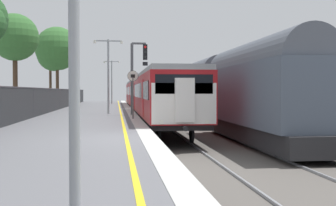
{
  "coord_description": "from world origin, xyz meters",
  "views": [
    {
      "loc": [
        -0.68,
        -13.74,
        1.52
      ],
      "look_at": [
        1.35,
        2.8,
        1.06
      ],
      "focal_mm": 45.4,
      "sensor_mm": 36.0,
      "label": 1
    }
  ],
  "objects_px": {
    "signal_gantry": "(136,70)",
    "background_tree_right": "(49,49)",
    "platform_lamp_mid": "(108,69)",
    "background_tree_back": "(56,51)",
    "platform_lamp_far": "(112,78)",
    "commuter_train_at_platform": "(148,94)",
    "freight_train_adjacent_track": "(188,90)",
    "speed_limit_sign": "(133,88)",
    "background_tree_centre": "(14,39)"
  },
  "relations": [
    {
      "from": "signal_gantry",
      "to": "background_tree_right",
      "type": "distance_m",
      "value": 25.81
    },
    {
      "from": "freight_train_adjacent_track",
      "to": "platform_lamp_far",
      "type": "relative_size",
      "value": 9.91
    },
    {
      "from": "speed_limit_sign",
      "to": "background_tree_back",
      "type": "bearing_deg",
      "value": 107.33
    },
    {
      "from": "platform_lamp_mid",
      "to": "background_tree_back",
      "type": "xyz_separation_m",
      "value": [
        -5.87,
        17.72,
        2.89
      ]
    },
    {
      "from": "freight_train_adjacent_track",
      "to": "platform_lamp_mid",
      "type": "bearing_deg",
      "value": -125.21
    },
    {
      "from": "background_tree_centre",
      "to": "background_tree_back",
      "type": "relative_size",
      "value": 0.9
    },
    {
      "from": "freight_train_adjacent_track",
      "to": "background_tree_back",
      "type": "distance_m",
      "value": 15.68
    },
    {
      "from": "commuter_train_at_platform",
      "to": "speed_limit_sign",
      "type": "distance_m",
      "value": 13.69
    },
    {
      "from": "background_tree_centre",
      "to": "platform_lamp_far",
      "type": "bearing_deg",
      "value": 68.39
    },
    {
      "from": "commuter_train_at_platform",
      "to": "platform_lamp_mid",
      "type": "relative_size",
      "value": 7.98
    },
    {
      "from": "signal_gantry",
      "to": "commuter_train_at_platform",
      "type": "bearing_deg",
      "value": 81.37
    },
    {
      "from": "commuter_train_at_platform",
      "to": "background_tree_back",
      "type": "relative_size",
      "value": 4.76
    },
    {
      "from": "background_tree_back",
      "to": "signal_gantry",
      "type": "bearing_deg",
      "value": -68.46
    },
    {
      "from": "background_tree_centre",
      "to": "speed_limit_sign",
      "type": "bearing_deg",
      "value": -51.36
    },
    {
      "from": "background_tree_right",
      "to": "background_tree_back",
      "type": "distance_m",
      "value": 4.66
    },
    {
      "from": "platform_lamp_far",
      "to": "background_tree_back",
      "type": "relative_size",
      "value": 0.63
    },
    {
      "from": "platform_lamp_mid",
      "to": "background_tree_centre",
      "type": "relative_size",
      "value": 0.66
    },
    {
      "from": "background_tree_back",
      "to": "speed_limit_sign",
      "type": "bearing_deg",
      "value": -72.67
    },
    {
      "from": "freight_train_adjacent_track",
      "to": "signal_gantry",
      "type": "xyz_separation_m",
      "value": [
        -5.47,
        -12.09,
        1.26
      ]
    },
    {
      "from": "signal_gantry",
      "to": "background_tree_back",
      "type": "bearing_deg",
      "value": 111.54
    },
    {
      "from": "signal_gantry",
      "to": "platform_lamp_far",
      "type": "height_order",
      "value": "platform_lamp_far"
    },
    {
      "from": "background_tree_right",
      "to": "freight_train_adjacent_track",
      "type": "bearing_deg",
      "value": -39.01
    },
    {
      "from": "signal_gantry",
      "to": "background_tree_right",
      "type": "height_order",
      "value": "background_tree_right"
    },
    {
      "from": "background_tree_back",
      "to": "commuter_train_at_platform",
      "type": "bearing_deg",
      "value": -47.13
    },
    {
      "from": "background_tree_centre",
      "to": "background_tree_back",
      "type": "height_order",
      "value": "background_tree_back"
    },
    {
      "from": "platform_lamp_mid",
      "to": "background_tree_centre",
      "type": "bearing_deg",
      "value": 144.24
    },
    {
      "from": "commuter_train_at_platform",
      "to": "platform_lamp_mid",
      "type": "xyz_separation_m",
      "value": [
        -3.29,
        -7.86,
        1.75
      ]
    },
    {
      "from": "speed_limit_sign",
      "to": "platform_lamp_far",
      "type": "distance_m",
      "value": 29.58
    },
    {
      "from": "commuter_train_at_platform",
      "to": "speed_limit_sign",
      "type": "relative_size",
      "value": 15.11
    },
    {
      "from": "platform_lamp_far",
      "to": "background_tree_right",
      "type": "height_order",
      "value": "background_tree_right"
    },
    {
      "from": "background_tree_back",
      "to": "platform_lamp_far",
      "type": "bearing_deg",
      "value": 46.08
    },
    {
      "from": "signal_gantry",
      "to": "speed_limit_sign",
      "type": "distance_m",
      "value": 4.14
    },
    {
      "from": "signal_gantry",
      "to": "background_tree_centre",
      "type": "height_order",
      "value": "background_tree_centre"
    },
    {
      "from": "signal_gantry",
      "to": "platform_lamp_far",
      "type": "bearing_deg",
      "value": 94.08
    },
    {
      "from": "freight_train_adjacent_track",
      "to": "background_tree_right",
      "type": "xyz_separation_m",
      "value": [
        -14.56,
        11.8,
        4.78
      ]
    },
    {
      "from": "freight_train_adjacent_track",
      "to": "speed_limit_sign",
      "type": "height_order",
      "value": "freight_train_adjacent_track"
    },
    {
      "from": "commuter_train_at_platform",
      "to": "freight_train_adjacent_track",
      "type": "bearing_deg",
      "value": 31.64
    },
    {
      "from": "signal_gantry",
      "to": "platform_lamp_mid",
      "type": "xyz_separation_m",
      "value": [
        -1.82,
        1.76,
        0.09
      ]
    },
    {
      "from": "platform_lamp_mid",
      "to": "background_tree_right",
      "type": "height_order",
      "value": "background_tree_right"
    },
    {
      "from": "freight_train_adjacent_track",
      "to": "background_tree_right",
      "type": "bearing_deg",
      "value": 140.99
    },
    {
      "from": "speed_limit_sign",
      "to": "background_tree_centre",
      "type": "xyz_separation_m",
      "value": [
        -8.78,
        10.98,
        3.94
      ]
    },
    {
      "from": "background_tree_centre",
      "to": "background_tree_right",
      "type": "height_order",
      "value": "background_tree_right"
    },
    {
      "from": "signal_gantry",
      "to": "speed_limit_sign",
      "type": "relative_size",
      "value": 1.75
    },
    {
      "from": "platform_lamp_far",
      "to": "background_tree_right",
      "type": "bearing_deg",
      "value": -166.96
    },
    {
      "from": "background_tree_centre",
      "to": "background_tree_back",
      "type": "xyz_separation_m",
      "value": [
        1.47,
        12.44,
        0.27
      ]
    },
    {
      "from": "platform_lamp_mid",
      "to": "background_tree_centre",
      "type": "xyz_separation_m",
      "value": [
        -7.34,
        5.28,
        2.62
      ]
    },
    {
      "from": "freight_train_adjacent_track",
      "to": "background_tree_right",
      "type": "height_order",
      "value": "background_tree_right"
    },
    {
      "from": "background_tree_centre",
      "to": "background_tree_right",
      "type": "distance_m",
      "value": 16.86
    },
    {
      "from": "commuter_train_at_platform",
      "to": "freight_train_adjacent_track",
      "type": "xyz_separation_m",
      "value": [
        4.0,
        2.47,
        0.4
      ]
    },
    {
      "from": "freight_train_adjacent_track",
      "to": "background_tree_centre",
      "type": "xyz_separation_m",
      "value": [
        -14.63,
        -5.05,
        3.98
      ]
    }
  ]
}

